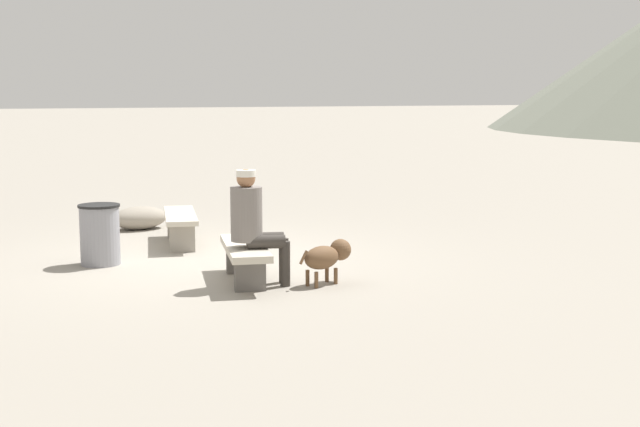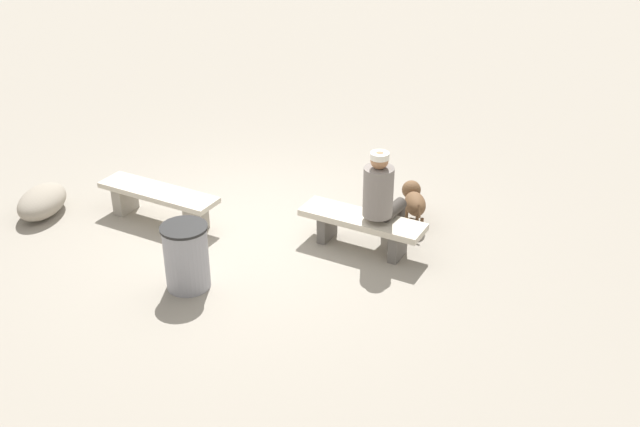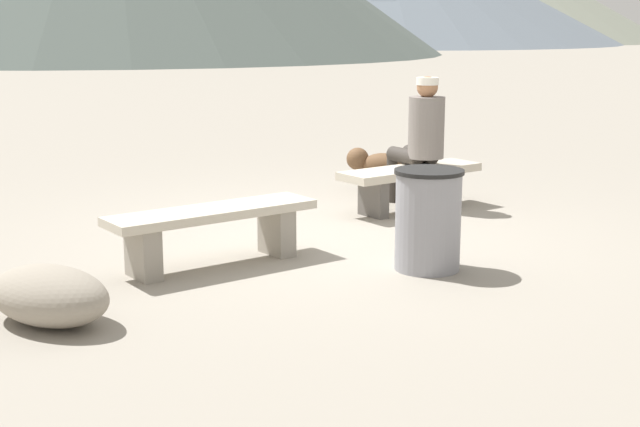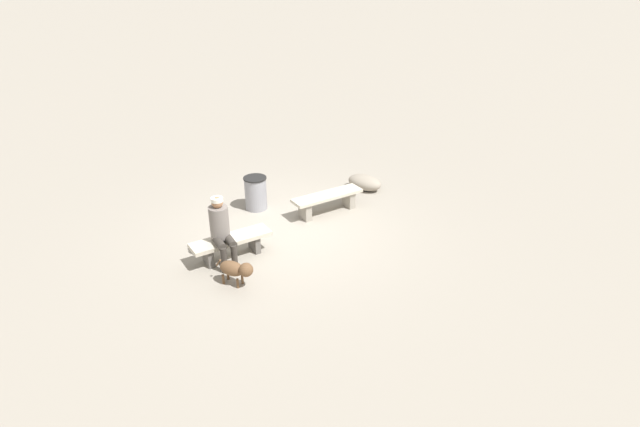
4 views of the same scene
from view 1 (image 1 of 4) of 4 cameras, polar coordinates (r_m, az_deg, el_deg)
The scene contains 7 objects.
ground at distance 10.93m, azimuth -7.43°, elevation -3.29°, with size 210.00×210.00×0.06m, color gray.
bench_left at distance 12.08m, azimuth -9.32°, elevation -0.60°, with size 1.68×0.74×0.44m.
bench_right at distance 9.62m, azimuth -5.04°, elevation -2.72°, with size 1.57×0.73×0.42m.
seated_person at distance 9.37m, azimuth -4.47°, elevation -0.40°, with size 0.45×0.66×1.29m.
dog at distance 9.47m, azimuth 0.50°, elevation -2.84°, with size 0.42×0.71×0.48m.
trash_bin at distance 10.87m, azimuth -14.51°, elevation -1.36°, with size 0.51×0.51×0.75m.
boulder at distance 13.54m, azimuth -11.98°, elevation -0.29°, with size 0.87×0.53×0.36m, color gray.
Camera 1 is at (10.32, -2.89, 2.12)m, focal length 47.86 mm.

